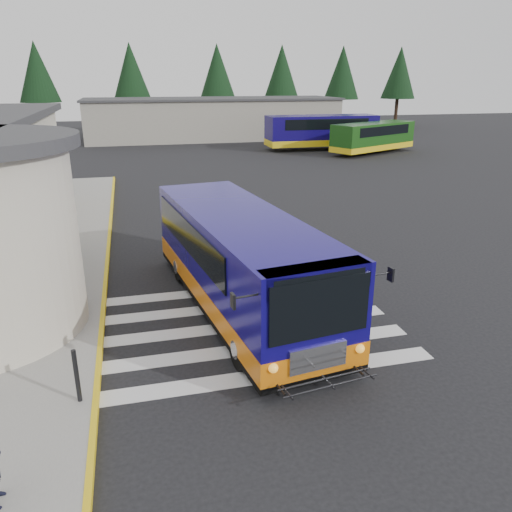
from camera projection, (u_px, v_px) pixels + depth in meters
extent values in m
plane|color=black|center=(253.00, 311.00, 13.97)|extent=(140.00, 140.00, 0.00)
cube|color=yellow|center=(107.00, 271.00, 16.66)|extent=(0.12, 34.00, 0.16)
cube|color=black|center=(28.00, 234.00, 16.62)|extent=(0.08, 1.20, 2.20)
cube|color=#38383A|center=(38.00, 195.00, 16.29)|extent=(1.20, 1.80, 0.12)
cube|color=silver|center=(265.00, 376.00, 10.93)|extent=(8.00, 0.55, 0.01)
cube|color=silver|center=(252.00, 349.00, 12.03)|extent=(8.00, 0.55, 0.01)
cube|color=silver|center=(241.00, 326.00, 13.12)|extent=(8.00, 0.55, 0.01)
cube|color=silver|center=(232.00, 307.00, 14.22)|extent=(8.00, 0.55, 0.01)
cube|color=silver|center=(224.00, 291.00, 15.31)|extent=(8.00, 0.55, 0.01)
cube|color=gray|center=(213.00, 119.00, 53.02)|extent=(26.00, 8.00, 4.00)
cube|color=#38383A|center=(212.00, 99.00, 52.31)|extent=(26.40, 8.40, 0.20)
cylinder|color=black|center=(44.00, 119.00, 56.23)|extent=(0.44, 0.44, 3.60)
cone|color=black|center=(37.00, 72.00, 54.55)|extent=(4.40, 4.40, 6.40)
cylinder|color=black|center=(134.00, 117.00, 58.54)|extent=(0.44, 0.44, 3.60)
cone|color=black|center=(131.00, 72.00, 56.86)|extent=(4.40, 4.40, 6.40)
cylinder|color=black|center=(218.00, 116.00, 60.85)|extent=(0.44, 0.44, 3.60)
cone|color=black|center=(217.00, 72.00, 59.17)|extent=(4.40, 4.40, 6.40)
cylinder|color=black|center=(281.00, 115.00, 62.70)|extent=(0.44, 0.44, 3.60)
cone|color=black|center=(282.00, 72.00, 61.01)|extent=(4.40, 4.40, 6.40)
cylinder|color=black|center=(340.00, 114.00, 64.55)|extent=(0.44, 0.44, 3.60)
cone|color=black|center=(342.00, 73.00, 62.86)|extent=(4.40, 4.40, 6.40)
cylinder|color=black|center=(396.00, 113.00, 66.39)|extent=(0.44, 0.44, 3.60)
cone|color=black|center=(400.00, 73.00, 64.71)|extent=(4.40, 4.40, 6.40)
cube|color=#100865|center=(240.00, 255.00, 13.73)|extent=(3.69, 9.18, 2.33)
cube|color=orange|center=(240.00, 285.00, 14.03)|extent=(3.72, 9.22, 0.56)
cube|color=black|center=(241.00, 296.00, 14.14)|extent=(3.71, 9.20, 0.22)
cube|color=black|center=(320.00, 309.00, 9.69)|extent=(2.17, 0.36, 1.24)
cube|color=silver|center=(318.00, 358.00, 10.05)|extent=(1.29, 0.24, 0.55)
cube|color=black|center=(187.00, 236.00, 13.81)|extent=(0.94, 6.49, 0.89)
cube|color=black|center=(270.00, 227.00, 14.71)|extent=(0.94, 6.49, 0.89)
cylinder|color=black|center=(241.00, 349.00, 11.11)|extent=(0.43, 0.98, 0.95)
cylinder|color=black|center=(327.00, 331.00, 11.89)|extent=(0.43, 0.98, 0.95)
cylinder|color=black|center=(180.00, 266.00, 15.96)|extent=(0.43, 0.98, 0.95)
cylinder|color=black|center=(244.00, 258.00, 16.73)|extent=(0.43, 0.98, 0.95)
cube|color=black|center=(233.00, 301.00, 9.09)|extent=(0.07, 0.18, 0.30)
cube|color=black|center=(391.00, 274.00, 10.32)|extent=(0.07, 0.18, 0.30)
cylinder|color=black|center=(77.00, 376.00, 9.67)|extent=(0.09, 0.09, 1.13)
cube|color=#100651|center=(322.00, 130.00, 45.13)|extent=(10.00, 2.79, 2.56)
cube|color=yellow|center=(321.00, 142.00, 45.47)|extent=(10.04, 2.82, 0.56)
cube|color=black|center=(322.00, 123.00, 44.92)|extent=(7.78, 2.84, 0.89)
cube|color=#184612|center=(373.00, 136.00, 42.83)|extent=(8.71, 5.86, 2.18)
cube|color=yellow|center=(373.00, 146.00, 43.13)|extent=(8.75, 5.90, 0.47)
cube|color=black|center=(374.00, 130.00, 42.65)|extent=(7.03, 5.07, 0.76)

